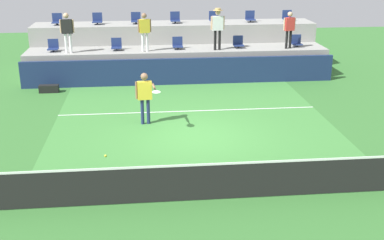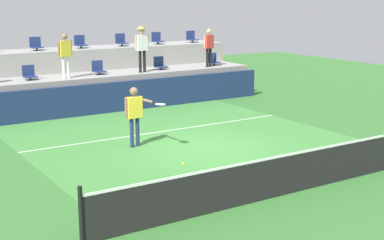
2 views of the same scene
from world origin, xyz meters
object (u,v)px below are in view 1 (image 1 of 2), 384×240
(stadium_chair_lower_center, at_px, (178,44))
(spectator_leaning_on_rail, at_px, (289,27))
(stadium_chair_lower_far_right, at_px, (296,42))
(spectator_in_white, at_px, (145,29))
(tennis_ball, at_px, (106,156))
(stadium_chair_upper_center, at_px, (175,18))
(tennis_player, at_px, (145,93))
(equipment_bag, at_px, (49,89))
(stadium_chair_upper_mid_right, at_px, (214,18))
(stadium_chair_lower_right, at_px, (238,43))
(stadium_chair_upper_far_right, at_px, (287,17))
(stadium_chair_upper_left, at_px, (97,20))
(stadium_chair_lower_left, at_px, (116,45))
(stadium_chair_upper_far_left, at_px, (57,20))
(spectator_in_grey, at_px, (67,29))
(spectator_with_hat, at_px, (218,24))
(stadium_chair_lower_far_left, at_px, (53,46))
(stadium_chair_upper_mid_left, at_px, (136,19))
(stadium_chair_upper_right, at_px, (250,17))

(stadium_chair_lower_center, relative_size, spectator_leaning_on_rail, 0.33)
(stadium_chair_lower_far_right, bearing_deg, spectator_in_white, -176.73)
(stadium_chair_lower_center, relative_size, tennis_ball, 7.65)
(stadium_chair_upper_center, bearing_deg, tennis_player, -101.08)
(stadium_chair_lower_center, bearing_deg, equipment_bag, -159.97)
(tennis_player, relative_size, spectator_in_white, 1.06)
(stadium_chair_upper_mid_right, xyz_separation_m, tennis_ball, (-4.34, -11.99, -1.57))
(stadium_chair_lower_right, height_order, stadium_chair_upper_far_right, stadium_chair_upper_far_right)
(stadium_chair_upper_left, distance_m, tennis_player, 8.16)
(stadium_chair_upper_far_right, xyz_separation_m, tennis_player, (-6.85, -7.80, -1.27))
(stadium_chair_lower_left, bearing_deg, tennis_ball, -89.28)
(stadium_chair_lower_far_right, xyz_separation_m, spectator_leaning_on_rail, (-0.49, -0.38, 0.73))
(stadium_chair_lower_left, relative_size, stadium_chair_upper_far_right, 1.00)
(stadium_chair_upper_far_left, height_order, spectator_in_grey, spectator_in_grey)
(stadium_chair_upper_far_left, height_order, stadium_chair_upper_far_right, same)
(stadium_chair_upper_left, relative_size, tennis_player, 0.31)
(stadium_chair_upper_center, height_order, tennis_ball, stadium_chair_upper_center)
(stadium_chair_upper_left, height_order, spectator_with_hat, spectator_with_hat)
(spectator_in_white, xyz_separation_m, spectator_leaning_on_rail, (6.22, 0.00, -0.02))
(stadium_chair_lower_far_right, height_order, spectator_in_grey, spectator_in_grey)
(tennis_player, xyz_separation_m, spectator_in_grey, (-3.09, 5.62, 1.20))
(stadium_chair_upper_mid_right, bearing_deg, spectator_with_hat, -94.17)
(stadium_chair_upper_far_right, bearing_deg, stadium_chair_upper_left, 180.00)
(stadium_chair_lower_left, distance_m, spectator_with_hat, 4.42)
(stadium_chair_lower_far_left, height_order, stadium_chair_lower_far_right, same)
(stadium_chair_upper_mid_left, bearing_deg, stadium_chair_lower_far_left, -152.86)
(stadium_chair_upper_right, distance_m, equipment_bag, 9.82)
(spectator_leaning_on_rail, bearing_deg, spectator_in_grey, 180.00)
(stadium_chair_lower_right, bearing_deg, tennis_ball, -116.93)
(stadium_chair_lower_left, xyz_separation_m, tennis_ball, (0.13, -10.19, -0.72))
(spectator_leaning_on_rail, height_order, tennis_ball, spectator_leaning_on_rail)
(stadium_chair_lower_right, xyz_separation_m, spectator_in_white, (-4.08, -0.38, 0.75))
(stadium_chair_lower_far_left, height_order, spectator_in_white, spectator_in_white)
(tennis_ball, bearing_deg, stadium_chair_upper_mid_right, 70.08)
(stadium_chair_upper_mid_right, height_order, stadium_chair_upper_right, same)
(stadium_chair_lower_far_right, distance_m, spectator_in_grey, 9.93)
(tennis_ball, xyz_separation_m, equipment_bag, (-2.76, 8.27, -0.60))
(stadium_chair_lower_center, height_order, stadium_chair_lower_far_right, same)
(stadium_chair_lower_center, bearing_deg, stadium_chair_upper_far_right, 18.60)
(stadium_chair_lower_right, bearing_deg, stadium_chair_upper_left, 163.80)
(stadium_chair_lower_right, relative_size, equipment_bag, 0.68)
(stadium_chair_upper_left, bearing_deg, stadium_chair_lower_left, -63.55)
(stadium_chair_lower_left, xyz_separation_m, spectator_in_white, (1.22, -0.38, 0.75))
(stadium_chair_lower_far_left, bearing_deg, stadium_chair_upper_far_right, 9.60)
(stadium_chair_lower_far_right, relative_size, stadium_chair_upper_right, 1.00)
(spectator_leaning_on_rail, distance_m, equipment_bag, 10.39)
(stadium_chair_upper_mid_right, relative_size, stadium_chair_upper_far_right, 1.00)
(tennis_player, height_order, spectator_with_hat, spectator_with_hat)
(stadium_chair_lower_far_left, height_order, stadium_chair_upper_mid_right, stadium_chair_upper_mid_right)
(tennis_player, bearing_deg, equipment_bag, 132.70)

